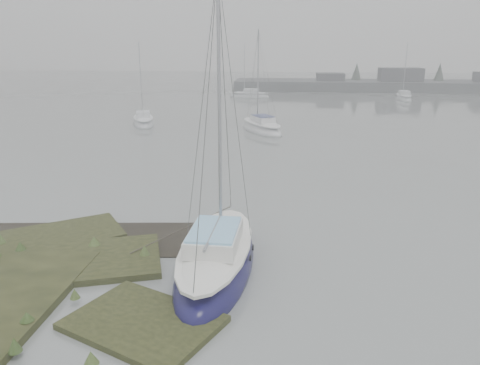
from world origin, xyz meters
The scene contains 7 objects.
ground centered at (0.00, 30.00, 0.00)m, with size 160.00×160.00×0.00m, color slate.
far_shoreline centered at (26.84, 61.90, 0.85)m, with size 60.00×8.00×4.15m.
sailboat_main centered at (1.84, 2.63, 0.29)m, with size 2.34×6.67×9.35m.
sailboat_white centered at (1.88, 26.19, 0.26)m, with size 4.51×6.08×8.30m.
sailboat_far_a centered at (-8.33, 28.44, 0.23)m, with size 3.28×5.49×7.36m.
sailboat_far_b centered at (18.03, 49.57, 0.23)m, with size 1.87×5.24×7.33m.
sailboat_far_c centered at (-1.04, 50.22, 0.22)m, with size 5.30×2.25×7.25m.
Camera 1 is at (3.86, -10.17, 6.61)m, focal length 35.00 mm.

